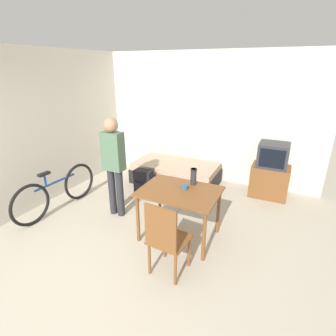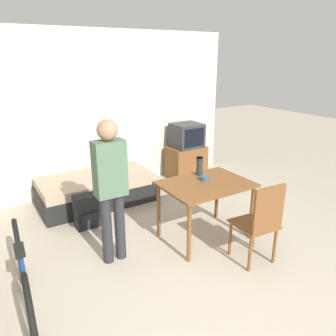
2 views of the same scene
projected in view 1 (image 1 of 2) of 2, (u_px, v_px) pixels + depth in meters
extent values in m
plane|color=#B2A893|center=(79.00, 295.00, 2.93)|extent=(20.00, 20.00, 0.00)
cube|color=silver|center=(198.00, 117.00, 5.68)|extent=(5.20, 0.06, 2.70)
cube|color=silver|center=(55.00, 126.00, 4.89)|extent=(0.06, 4.82, 2.70)
cube|color=black|center=(176.00, 176.00, 5.72)|extent=(1.81, 0.94, 0.30)
cube|color=tan|center=(176.00, 166.00, 5.64)|extent=(1.76, 0.92, 0.14)
cube|color=brown|center=(269.00, 181.00, 5.08)|extent=(0.69, 0.49, 0.62)
cube|color=#2D2D33|center=(273.00, 155.00, 4.88)|extent=(0.53, 0.49, 0.45)
cube|color=black|center=(272.00, 159.00, 4.68)|extent=(0.44, 0.01, 0.35)
cube|color=brown|center=(180.00, 191.00, 3.68)|extent=(1.10, 0.81, 0.03)
cylinder|color=brown|center=(138.00, 219.00, 3.72)|extent=(0.05, 0.05, 0.73)
cylinder|color=brown|center=(204.00, 237.00, 3.33)|extent=(0.05, 0.05, 0.73)
cylinder|color=brown|center=(160.00, 198.00, 4.31)|extent=(0.05, 0.05, 0.73)
cylinder|color=brown|center=(218.00, 211.00, 3.92)|extent=(0.05, 0.05, 0.73)
cube|color=brown|center=(170.00, 239.00, 3.14)|extent=(0.47, 0.47, 0.02)
cube|color=brown|center=(160.00, 228.00, 2.88)|extent=(0.40, 0.06, 0.53)
cylinder|color=brown|center=(189.00, 251.00, 3.29)|extent=(0.04, 0.04, 0.44)
cylinder|color=brown|center=(165.00, 242.00, 3.45)|extent=(0.04, 0.04, 0.44)
cylinder|color=brown|center=(175.00, 269.00, 3.00)|extent=(0.04, 0.04, 0.44)
cylinder|color=brown|center=(149.00, 259.00, 3.16)|extent=(0.04, 0.04, 0.44)
torus|color=black|center=(79.00, 181.00, 4.97)|extent=(0.09, 0.69, 0.69)
torus|color=black|center=(30.00, 205.00, 4.13)|extent=(0.09, 0.69, 0.69)
cylinder|color=navy|center=(55.00, 182.00, 4.48)|extent=(0.08, 0.80, 0.04)
cylinder|color=navy|center=(45.00, 181.00, 4.30)|extent=(0.04, 0.04, 0.20)
cube|color=black|center=(44.00, 174.00, 4.25)|extent=(0.09, 0.20, 0.04)
cylinder|color=#28282D|center=(112.00, 191.00, 4.43)|extent=(0.12, 0.12, 0.82)
cylinder|color=#28282D|center=(120.00, 193.00, 4.37)|extent=(0.12, 0.12, 0.82)
cube|color=#4C6B51|center=(113.00, 151.00, 4.14)|extent=(0.34, 0.20, 0.62)
sphere|color=#A87A5B|center=(111.00, 125.00, 3.98)|extent=(0.22, 0.22, 0.22)
cylinder|color=#2D2D33|center=(193.00, 177.00, 3.82)|extent=(0.09, 0.09, 0.25)
cylinder|color=black|center=(194.00, 170.00, 3.79)|extent=(0.09, 0.09, 0.03)
cylinder|color=#335670|center=(185.00, 187.00, 3.71)|extent=(0.11, 0.11, 0.06)
cube|color=black|center=(144.00, 181.00, 5.25)|extent=(0.35, 0.21, 0.47)
cube|color=black|center=(141.00, 187.00, 5.17)|extent=(0.25, 0.03, 0.17)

